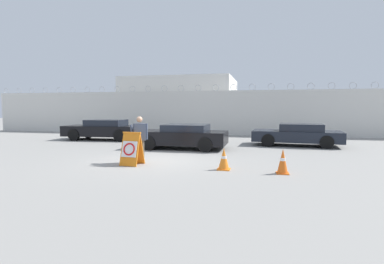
# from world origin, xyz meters

# --- Properties ---
(ground_plane) EXTENTS (90.00, 90.00, 0.00)m
(ground_plane) POSITION_xyz_m (0.00, 0.00, 0.00)
(ground_plane) COLOR gray
(perimeter_wall) EXTENTS (36.00, 0.30, 3.67)m
(perimeter_wall) POSITION_xyz_m (0.00, 11.15, 1.62)
(perimeter_wall) COLOR silver
(perimeter_wall) RESTS_ON ground_plane
(building_block) EXTENTS (9.49, 7.95, 4.61)m
(building_block) POSITION_xyz_m (-3.27, 16.54, 2.31)
(building_block) COLOR silver
(building_block) RESTS_ON ground_plane
(barricade_sign) EXTENTS (0.70, 0.73, 1.15)m
(barricade_sign) POSITION_xyz_m (-0.45, -1.09, 0.57)
(barricade_sign) COLOR orange
(barricade_sign) RESTS_ON ground_plane
(security_guard) EXTENTS (0.65, 0.45, 1.67)m
(security_guard) POSITION_xyz_m (-0.37, -0.53, 0.92)
(security_guard) COLOR #514C42
(security_guard) RESTS_ON ground_plane
(traffic_cone_near) EXTENTS (0.41, 0.41, 0.70)m
(traffic_cone_near) POSITION_xyz_m (2.77, -1.15, 0.35)
(traffic_cone_near) COLOR orange
(traffic_cone_near) RESTS_ON ground_plane
(traffic_cone_mid) EXTENTS (0.37, 0.37, 0.76)m
(traffic_cone_mid) POSITION_xyz_m (4.57, -1.34, 0.38)
(traffic_cone_mid) COLOR orange
(traffic_cone_mid) RESTS_ON ground_plane
(parked_car_front_coupe) EXTENTS (4.77, 2.10, 1.25)m
(parked_car_front_coupe) POSITION_xyz_m (-5.59, 6.16, 0.65)
(parked_car_front_coupe) COLOR black
(parked_car_front_coupe) RESTS_ON ground_plane
(parked_car_rear_sedan) EXTENTS (4.33, 2.06, 1.18)m
(parked_car_rear_sedan) POSITION_xyz_m (0.21, 3.36, 0.62)
(parked_car_rear_sedan) COLOR black
(parked_car_rear_sedan) RESTS_ON ground_plane
(parked_car_far_side) EXTENTS (4.57, 2.25, 1.16)m
(parked_car_far_side) POSITION_xyz_m (5.77, 5.78, 0.59)
(parked_car_far_side) COLOR black
(parked_car_far_side) RESTS_ON ground_plane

